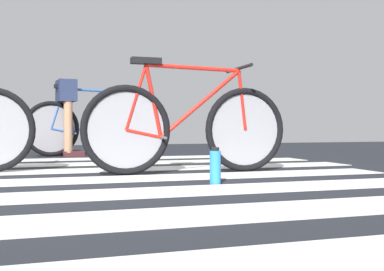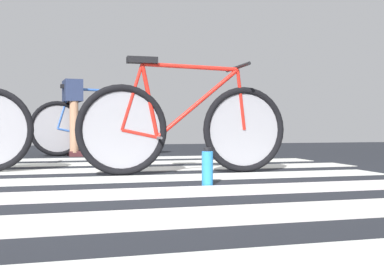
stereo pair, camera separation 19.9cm
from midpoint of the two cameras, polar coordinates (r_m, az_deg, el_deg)
ground at (r=3.15m, az=-13.09°, el=-6.15°), size 18.00×14.00×0.02m
crosswalk_markings at (r=3.09m, az=-13.43°, el=-6.06°), size 5.42×5.76×0.00m
bicycle_1_of_3 at (r=3.85m, az=0.52°, el=1.09°), size 1.74×0.52×0.93m
bicycle_3_of_3 at (r=6.43m, az=-10.53°, el=1.07°), size 1.73×0.52×0.93m
cyclist_3_of_3 at (r=6.39m, az=-13.28°, el=3.36°), size 0.35×0.43×0.99m
water_bottle at (r=3.13m, az=3.58°, el=-3.81°), size 0.07×0.07×0.25m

